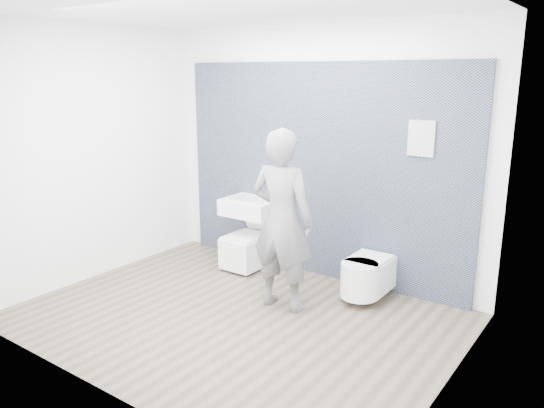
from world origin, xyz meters
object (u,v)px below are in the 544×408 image
Objects in this scene: washbasin at (251,207)px; visitor at (282,220)px; toilet_square at (248,248)px; toilet_rounded at (365,276)px.

washbasin is 1.21m from visitor.
visitor is at bearing -35.34° from toilet_square.
toilet_rounded is at bearing -3.54° from washbasin.
visitor is (-0.60, -0.64, 0.64)m from toilet_rounded.
washbasin is 0.82× the size of toilet_square.
visitor is (0.95, -0.67, 0.66)m from toilet_square.
toilet_square is 0.44× the size of visitor.
toilet_square is at bearing 178.67° from toilet_rounded.
toilet_rounded is at bearing -1.33° from toilet_square.
toilet_rounded is (1.55, -0.10, -0.49)m from washbasin.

